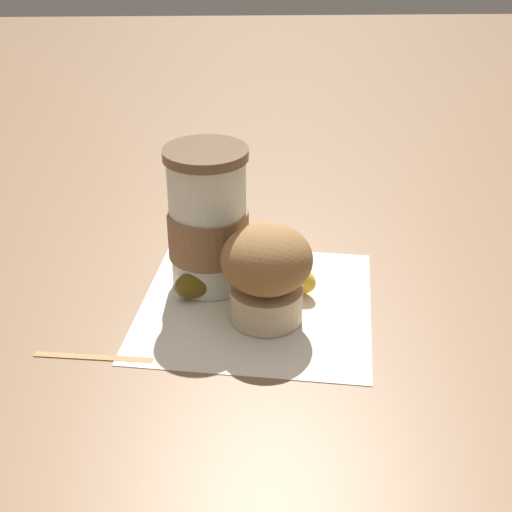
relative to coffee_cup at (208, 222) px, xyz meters
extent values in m
plane|color=brown|center=(0.05, -0.04, -0.07)|extent=(3.00, 3.00, 0.00)
cube|color=beige|center=(0.05, -0.04, -0.07)|extent=(0.26, 0.26, 0.00)
cylinder|color=silver|center=(0.00, 0.00, 0.00)|extent=(0.08, 0.08, 0.14)
cylinder|color=brown|center=(0.00, 0.00, 0.07)|extent=(0.08, 0.08, 0.01)
cylinder|color=#846042|center=(0.00, 0.00, -0.01)|extent=(0.08, 0.08, 0.05)
cylinder|color=beige|center=(0.06, -0.07, -0.05)|extent=(0.07, 0.07, 0.03)
ellipsoid|color=olive|center=(0.06, -0.07, -0.01)|extent=(0.09, 0.09, 0.06)
ellipsoid|color=gold|center=(0.09, -0.02, -0.06)|extent=(0.06, 0.05, 0.03)
ellipsoid|color=gold|center=(0.04, -0.01, -0.06)|extent=(0.06, 0.04, 0.03)
ellipsoid|color=brown|center=(-0.01, -0.03, -0.06)|extent=(0.06, 0.04, 0.03)
cube|color=#9E7547|center=(-0.10, -0.13, -0.07)|extent=(0.11, 0.02, 0.00)
camera|label=1|loc=(0.03, -0.65, 0.32)|focal=50.00mm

